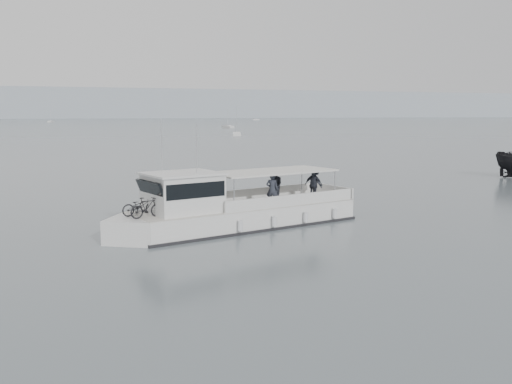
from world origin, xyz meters
name	(u,v)px	position (x,y,z in m)	size (l,w,h in m)	color
ground	(365,235)	(0.00, 0.00, 0.00)	(1400.00, 1400.00, 0.00)	#535F62
headland	(55,103)	(0.00, 560.00, 14.00)	(1400.00, 90.00, 28.00)	#939EA8
tour_boat	(226,211)	(-5.29, 3.26, 0.85)	(12.43, 5.62, 5.21)	silver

